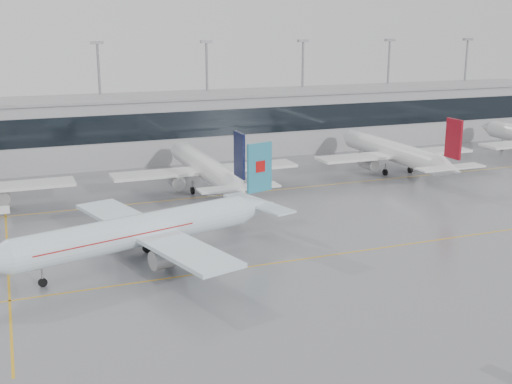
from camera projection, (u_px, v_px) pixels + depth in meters
name	position (u px, v px, depth m)	size (l,w,h in m)	color
ground	(295.00, 260.00, 71.77)	(320.00, 320.00, 0.00)	gray
taxi_line_main	(295.00, 260.00, 71.77)	(120.00, 0.25, 0.01)	gold
taxi_line_north	(213.00, 196.00, 98.80)	(120.00, 0.25, 0.01)	gold
taxi_line_cross	(7.00, 251.00, 74.67)	(0.25, 60.00, 0.01)	gold
terminal	(163.00, 128.00, 126.13)	(180.00, 15.00, 12.00)	#9A9A9E
terminal_glass	(173.00, 126.00, 118.95)	(180.00, 0.20, 5.00)	black
terminal_roof	(162.00, 96.00, 124.57)	(182.00, 16.00, 0.40)	gray
light_masts	(155.00, 88.00, 129.69)	(156.40, 1.00, 22.60)	gray
air_canada_jet	(148.00, 229.00, 70.54)	(36.47, 29.81, 11.69)	white
parked_jet_c	(206.00, 168.00, 101.19)	(29.64, 36.96, 11.72)	white
parked_jet_d	(395.00, 152.00, 113.57)	(29.64, 36.96, 11.72)	white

